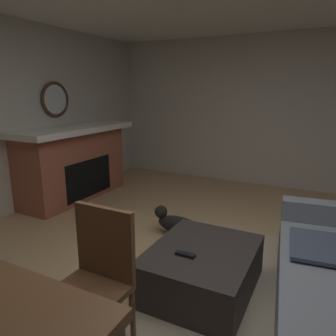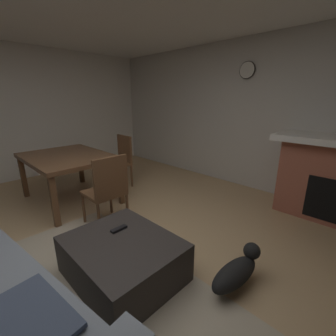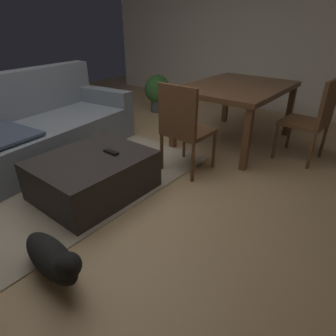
{
  "view_description": "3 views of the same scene",
  "coord_description": "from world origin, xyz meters",
  "px_view_note": "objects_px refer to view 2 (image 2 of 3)",
  "views": [
    {
      "loc": [
        2.05,
        0.71,
        1.64
      ],
      "look_at": [
        -0.14,
        -0.41,
        1.03
      ],
      "focal_mm": 33.76,
      "sensor_mm": 36.0,
      "label": 1
    },
    {
      "loc": [
        -1.68,
        0.84,
        1.57
      ],
      "look_at": [
        0.06,
        -0.92,
        0.82
      ],
      "focal_mm": 24.5,
      "sensor_mm": 36.0,
      "label": 2
    },
    {
      "loc": [
        -1.54,
        -2.09,
        1.47
      ],
      "look_at": [
        -0.24,
        -1.04,
        0.59
      ],
      "focal_mm": 30.7,
      "sensor_mm": 36.0,
      "label": 3
    }
  ],
  "objects_px": {
    "dining_table": "(68,160)",
    "dining_chair_west": "(107,188)",
    "dining_chair_south": "(120,158)",
    "tv_remote": "(119,229)",
    "ottoman_coffee_table": "(123,259)",
    "wall_clock": "(247,70)",
    "small_dog": "(237,271)"
  },
  "relations": [
    {
      "from": "tv_remote",
      "to": "small_dog",
      "type": "relative_size",
      "value": 0.26
    },
    {
      "from": "dining_table",
      "to": "wall_clock",
      "type": "bearing_deg",
      "value": -121.68
    },
    {
      "from": "ottoman_coffee_table",
      "to": "dining_table",
      "type": "relative_size",
      "value": 0.67
    },
    {
      "from": "dining_chair_west",
      "to": "wall_clock",
      "type": "xyz_separation_m",
      "value": [
        -0.42,
        -2.51,
        1.5
      ]
    },
    {
      "from": "tv_remote",
      "to": "dining_table",
      "type": "relative_size",
      "value": 0.11
    },
    {
      "from": "wall_clock",
      "to": "ottoman_coffee_table",
      "type": "bearing_deg",
      "value": 98.68
    },
    {
      "from": "wall_clock",
      "to": "dining_table",
      "type": "bearing_deg",
      "value": 58.32
    },
    {
      "from": "dining_chair_south",
      "to": "dining_chair_west",
      "type": "bearing_deg",
      "value": 140.01
    },
    {
      "from": "dining_table",
      "to": "tv_remote",
      "type": "bearing_deg",
      "value": 170.41
    },
    {
      "from": "tv_remote",
      "to": "dining_table",
      "type": "xyz_separation_m",
      "value": [
        1.82,
        -0.31,
        0.28
      ]
    },
    {
      "from": "wall_clock",
      "to": "dining_chair_south",
      "type": "bearing_deg",
      "value": 45.53
    },
    {
      "from": "ottoman_coffee_table",
      "to": "tv_remote",
      "type": "distance_m",
      "value": 0.27
    },
    {
      "from": "ottoman_coffee_table",
      "to": "dining_table",
      "type": "bearing_deg",
      "value": -11.08
    },
    {
      "from": "dining_chair_south",
      "to": "wall_clock",
      "type": "distance_m",
      "value": 2.66
    },
    {
      "from": "ottoman_coffee_table",
      "to": "dining_chair_west",
      "type": "xyz_separation_m",
      "value": [
        0.86,
        -0.39,
        0.34
      ]
    },
    {
      "from": "small_dog",
      "to": "dining_table",
      "type": "bearing_deg",
      "value": 4.55
    },
    {
      "from": "dining_table",
      "to": "ottoman_coffee_table",
      "type": "bearing_deg",
      "value": 168.92
    },
    {
      "from": "dining_chair_west",
      "to": "small_dog",
      "type": "xyz_separation_m",
      "value": [
        -1.66,
        -0.22,
        -0.36
      ]
    },
    {
      "from": "dining_chair_south",
      "to": "tv_remote",
      "type": "bearing_deg",
      "value": 145.57
    },
    {
      "from": "dining_table",
      "to": "dining_chair_west",
      "type": "xyz_separation_m",
      "value": [
        -1.13,
        0.0,
        -0.14
      ]
    },
    {
      "from": "dining_table",
      "to": "small_dog",
      "type": "xyz_separation_m",
      "value": [
        -2.78,
        -0.22,
        -0.5
      ]
    },
    {
      "from": "tv_remote",
      "to": "dining_table",
      "type": "bearing_deg",
      "value": -9.22
    },
    {
      "from": "dining_table",
      "to": "dining_chair_west",
      "type": "height_order",
      "value": "dining_chair_west"
    },
    {
      "from": "tv_remote",
      "to": "dining_chair_west",
      "type": "height_order",
      "value": "dining_chair_west"
    },
    {
      "from": "dining_chair_west",
      "to": "dining_chair_south",
      "type": "xyz_separation_m",
      "value": [
        1.12,
        -0.94,
        0.0
      ]
    },
    {
      "from": "dining_table",
      "to": "dining_chair_south",
      "type": "bearing_deg",
      "value": -90.41
    },
    {
      "from": "dining_chair_west",
      "to": "small_dog",
      "type": "distance_m",
      "value": 1.71
    },
    {
      "from": "dining_table",
      "to": "small_dog",
      "type": "bearing_deg",
      "value": -175.45
    },
    {
      "from": "dining_chair_west",
      "to": "ottoman_coffee_table",
      "type": "bearing_deg",
      "value": 155.78
    },
    {
      "from": "wall_clock",
      "to": "tv_remote",
      "type": "bearing_deg",
      "value": 95.61
    },
    {
      "from": "dining_table",
      "to": "wall_clock",
      "type": "xyz_separation_m",
      "value": [
        -1.55,
        -2.51,
        1.36
      ]
    },
    {
      "from": "ottoman_coffee_table",
      "to": "small_dog",
      "type": "xyz_separation_m",
      "value": [
        -0.79,
        -0.61,
        -0.02
      ]
    }
  ]
}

